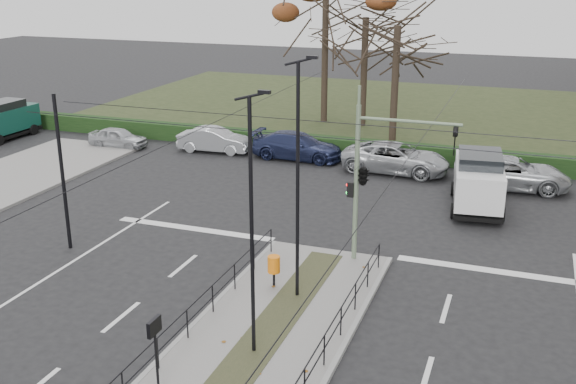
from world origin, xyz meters
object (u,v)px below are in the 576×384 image
at_px(parked_car_first, 118,138).
at_px(parked_car_second, 215,140).
at_px(info_panel, 155,335).
at_px(bare_tree_center, 366,26).
at_px(green_van, 4,119).
at_px(bare_tree_near, 397,35).
at_px(litter_bin, 274,265).
at_px(parked_car_third, 297,146).
at_px(parked_car_fifth, 512,173).
at_px(parked_car_fourth, 396,158).
at_px(streetlamp_median_far, 298,180).
at_px(white_van, 478,180).
at_px(streetlamp_median_near, 252,226).
at_px(traffic_light, 366,173).

bearing_deg(parked_car_first, parked_car_second, -81.58).
height_order(info_panel, bare_tree_center, bare_tree_center).
bearing_deg(green_van, bare_tree_near, 17.15).
bearing_deg(green_van, litter_bin, -30.48).
height_order(litter_bin, bare_tree_center, bare_tree_center).
height_order(parked_car_third, parked_car_fifth, parked_car_fifth).
bearing_deg(parked_car_second, litter_bin, -152.41).
xyz_separation_m(parked_car_first, bare_tree_near, (15.26, 6.58, 5.94)).
xyz_separation_m(litter_bin, info_panel, (-0.58, -6.57, 0.87)).
xyz_separation_m(parked_car_third, parked_car_fourth, (5.73, -0.69, 0.02)).
bearing_deg(litter_bin, parked_car_third, 106.44).
relative_size(streetlamp_median_far, white_van, 1.53).
relative_size(parked_car_second, parked_car_fourth, 0.77).
relative_size(white_van, green_van, 1.07).
height_order(litter_bin, parked_car_fourth, parked_car_fourth).
bearing_deg(info_panel, streetlamp_median_far, 75.84).
distance_m(parked_car_second, bare_tree_near, 12.34).
relative_size(litter_bin, bare_tree_center, 0.11).
bearing_deg(streetlamp_median_far, parked_car_fifth, 67.60).
distance_m(parked_car_second, green_van, 13.88).
relative_size(white_van, bare_tree_center, 0.54).
distance_m(white_van, bare_tree_center, 17.45).
distance_m(streetlamp_median_near, parked_car_second, 22.35).
bearing_deg(litter_bin, bare_tree_near, 90.78).
bearing_deg(info_panel, parked_car_fifth, 69.97).
distance_m(streetlamp_median_near, streetlamp_median_far, 3.58).
bearing_deg(info_panel, parked_car_first, 125.57).
distance_m(parked_car_fourth, bare_tree_center, 12.23).
bearing_deg(white_van, parked_car_fourth, 136.55).
relative_size(streetlamp_median_near, parked_car_fourth, 1.31).
bearing_deg(streetlamp_median_far, green_van, 149.84).
relative_size(streetlamp_median_near, bare_tree_center, 0.77).
relative_size(streetlamp_median_far, bare_tree_center, 0.82).
bearing_deg(bare_tree_near, parked_car_second, -149.65).
xyz_separation_m(litter_bin, white_van, (5.64, 10.65, 0.42)).
bearing_deg(litter_bin, streetlamp_median_near, -76.60).
distance_m(parked_car_second, white_van, 16.05).
relative_size(traffic_light, bare_tree_near, 0.62).
bearing_deg(traffic_light, bare_tree_center, 104.02).
xyz_separation_m(info_panel, streetlamp_median_far, (1.56, 6.18, 2.31)).
xyz_separation_m(parked_car_fourth, white_van, (4.52, -4.29, 0.55)).
distance_m(streetlamp_median_far, green_van, 28.38).
height_order(info_panel, streetlamp_median_near, streetlamp_median_near).
bearing_deg(streetlamp_median_near, parked_car_first, 131.99).
bearing_deg(streetlamp_median_far, info_panel, -104.16).
xyz_separation_m(parked_car_third, white_van, (10.25, -4.98, 0.57)).
bearing_deg(parked_car_first, streetlamp_median_far, -133.84).
bearing_deg(parked_car_second, parked_car_first, 96.07).
height_order(litter_bin, streetlamp_median_near, streetlamp_median_near).
bearing_deg(parked_car_third, traffic_light, -150.43).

